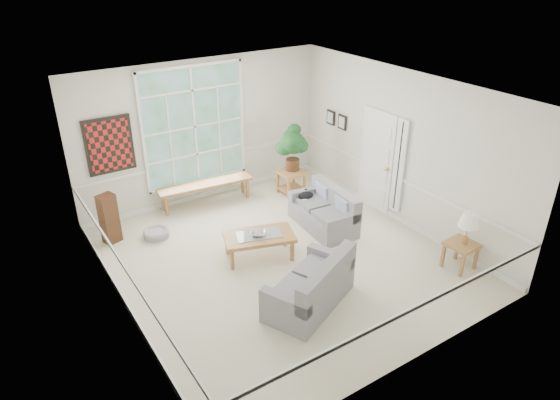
% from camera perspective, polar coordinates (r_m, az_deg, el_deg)
% --- Properties ---
extents(floor, '(5.50, 6.00, 0.01)m').
position_cam_1_polar(floor, '(8.94, 0.16, -6.69)').
color(floor, beige).
rests_on(floor, ground).
extents(ceiling, '(5.50, 6.00, 0.02)m').
position_cam_1_polar(ceiling, '(7.68, 0.19, 12.28)').
color(ceiling, white).
rests_on(ceiling, ground).
extents(wall_back, '(5.50, 0.02, 3.00)m').
position_cam_1_polar(wall_back, '(10.65, -8.78, 7.79)').
color(wall_back, silver).
rests_on(wall_back, ground).
extents(wall_front, '(5.50, 0.02, 3.00)m').
position_cam_1_polar(wall_front, '(6.24, 15.60, -7.79)').
color(wall_front, silver).
rests_on(wall_front, ground).
extents(wall_left, '(0.02, 6.00, 3.00)m').
position_cam_1_polar(wall_left, '(7.23, -18.39, -3.04)').
color(wall_left, silver).
rests_on(wall_left, ground).
extents(wall_right, '(0.02, 6.00, 3.00)m').
position_cam_1_polar(wall_right, '(9.86, 13.74, 5.72)').
color(wall_right, silver).
rests_on(wall_right, ground).
extents(window_back, '(2.30, 0.08, 2.40)m').
position_cam_1_polar(window_back, '(10.49, -9.74, 8.29)').
color(window_back, white).
rests_on(window_back, wall_back).
extents(entry_door, '(0.08, 0.90, 2.10)m').
position_cam_1_polar(entry_door, '(10.38, 10.97, 4.43)').
color(entry_door, white).
rests_on(entry_door, floor).
extents(door_sidelight, '(0.08, 0.26, 1.90)m').
position_cam_1_polar(door_sidelight, '(9.94, 13.49, 3.75)').
color(door_sidelight, white).
rests_on(door_sidelight, wall_right).
extents(wall_art, '(0.90, 0.06, 1.10)m').
position_cam_1_polar(wall_art, '(9.99, -18.90, 5.92)').
color(wall_art, maroon).
rests_on(wall_art, wall_back).
extents(wall_frame_near, '(0.04, 0.26, 0.32)m').
position_cam_1_polar(wall_frame_near, '(11.00, 7.09, 8.81)').
color(wall_frame_near, black).
rests_on(wall_frame_near, wall_right).
extents(wall_frame_far, '(0.04, 0.26, 0.32)m').
position_cam_1_polar(wall_frame_far, '(11.30, 5.79, 9.36)').
color(wall_frame_far, black).
rests_on(wall_frame_far, wall_right).
extents(loveseat_right, '(0.88, 1.52, 0.79)m').
position_cam_1_polar(loveseat_right, '(9.73, 4.96, -1.03)').
color(loveseat_right, slate).
rests_on(loveseat_right, floor).
extents(loveseat_front, '(1.74, 1.37, 0.84)m').
position_cam_1_polar(loveseat_front, '(7.68, 3.37, -9.26)').
color(loveseat_front, slate).
rests_on(loveseat_front, floor).
extents(coffee_table, '(1.37, 1.01, 0.46)m').
position_cam_1_polar(coffee_table, '(8.86, -2.39, -5.27)').
color(coffee_table, '#9C6A3A').
rests_on(coffee_table, floor).
extents(pewter_bowl, '(0.45, 0.45, 0.08)m').
position_cam_1_polar(pewter_bowl, '(8.71, -2.54, -3.83)').
color(pewter_bowl, '#9E9EA4').
rests_on(pewter_bowl, coffee_table).
extents(window_bench, '(2.06, 0.60, 0.47)m').
position_cam_1_polar(window_bench, '(10.77, -8.44, 0.74)').
color(window_bench, '#9C6A3A').
rests_on(window_bench, floor).
extents(end_table, '(0.54, 0.54, 0.54)m').
position_cam_1_polar(end_table, '(11.09, 1.29, 2.04)').
color(end_table, '#9C6A3A').
rests_on(end_table, floor).
extents(houseplant, '(0.74, 0.74, 1.03)m').
position_cam_1_polar(houseplant, '(10.86, 1.47, 5.96)').
color(houseplant, '#1B4C23').
rests_on(houseplant, end_table).
extents(side_table, '(0.51, 0.51, 0.49)m').
position_cam_1_polar(side_table, '(9.10, 19.85, -5.98)').
color(side_table, '#9C6A3A').
rests_on(side_table, floor).
extents(table_lamp, '(0.42, 0.42, 0.58)m').
position_cam_1_polar(table_lamp, '(8.84, 20.63, -3.09)').
color(table_lamp, silver).
rests_on(table_lamp, side_table).
extents(pet_bed, '(0.53, 0.53, 0.14)m').
position_cam_1_polar(pet_bed, '(9.81, -13.95, -3.71)').
color(pet_bed, gray).
rests_on(pet_bed, floor).
extents(floor_speaker, '(0.36, 0.32, 0.96)m').
position_cam_1_polar(floor_speaker, '(9.71, -18.96, -2.02)').
color(floor_speaker, '#422514').
rests_on(floor_speaker, floor).
extents(cat, '(0.34, 0.25, 0.16)m').
position_cam_1_polar(cat, '(10.03, 2.97, 0.52)').
color(cat, black).
rests_on(cat, loveseat_right).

